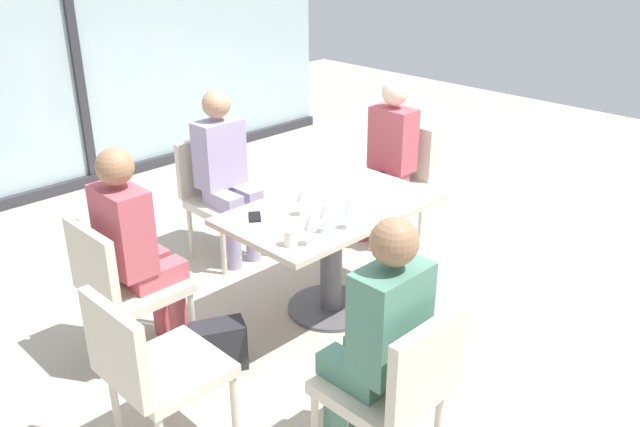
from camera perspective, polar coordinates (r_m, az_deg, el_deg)
ground_plane at (r=4.36m, az=0.94°, el=-8.21°), size 12.00×12.00×0.00m
window_wall_backdrop at (r=6.44m, az=-20.37°, el=12.57°), size 5.78×0.10×2.70m
dining_table_main at (r=4.10m, az=0.99°, el=-1.86°), size 1.32×0.78×0.73m
chair_far_left at (r=3.82m, az=-16.68°, el=-5.69°), size 0.50×0.46×0.87m
chair_front_left at (r=2.96m, az=6.57°, el=-14.33°), size 0.46×0.50×0.87m
chair_near_window at (r=4.93m, az=-8.78°, el=1.92°), size 0.46×0.51×0.87m
chair_far_right at (r=5.22m, az=6.48°, el=3.33°), size 0.50×0.46×0.87m
chair_side_end at (r=3.14m, az=-14.38°, el=-12.54°), size 0.50×0.46×0.87m
person_far_left at (r=3.77m, az=-15.61°, el=-2.46°), size 0.39×0.34×1.26m
person_front_left at (r=2.89m, az=5.06°, el=-10.26°), size 0.34×0.39×1.26m
person_near_window at (r=4.77m, az=-8.14°, el=3.84°), size 0.34×0.39×1.26m
person_far_right at (r=5.07m, az=5.81°, el=5.18°), size 0.39×0.34×1.26m
wine_glass_0 at (r=3.50m, az=-0.85°, el=-0.74°), size 0.07×0.07×0.18m
wine_glass_1 at (r=3.85m, az=-1.48°, el=1.67°), size 0.07×0.07×0.18m
wine_glass_2 at (r=3.69m, az=2.62°, el=0.60°), size 0.07×0.07×0.18m
wine_glass_3 at (r=3.64m, az=0.49°, el=0.29°), size 0.07×0.07×0.18m
coffee_cup at (r=3.53m, az=-2.53°, el=-2.08°), size 0.08×0.08×0.09m
cell_phone_on_table at (r=3.89m, az=-5.64°, el=-0.29°), size 0.14×0.16×0.01m
handbag_0 at (r=3.82m, az=-8.72°, el=-11.22°), size 0.34×0.27×0.28m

